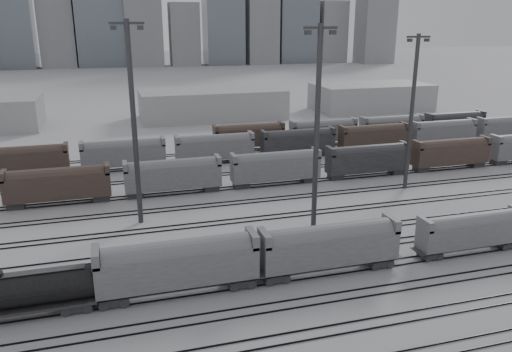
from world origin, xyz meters
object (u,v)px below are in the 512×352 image
object	(u,v)px
tank_car_b	(0,294)
hopper_car_b	(330,244)
hopper_car_c	(471,229)
light_mast_c	(317,127)
hopper_car_a	(178,262)

from	to	relation	value
tank_car_b	hopper_car_b	xyz separation A→B (m)	(32.18, 0.00, 0.74)
hopper_car_c	light_mast_c	distance (m)	21.70
tank_car_b	hopper_car_a	bearing A→B (deg)	0.00
hopper_car_b	light_mast_c	size ratio (longest dim) A/B	0.59
hopper_car_b	light_mast_c	distance (m)	15.55
hopper_car_c	hopper_car_a	bearing A→B (deg)	180.00
hopper_car_b	hopper_car_c	distance (m)	17.98
light_mast_c	hopper_car_a	bearing A→B (deg)	-149.49
hopper_car_c	light_mast_c	size ratio (longest dim) A/B	0.51
hopper_car_a	hopper_car_b	distance (m)	16.15
hopper_car_a	light_mast_c	world-z (taller)	light_mast_c
hopper_car_a	hopper_car_b	bearing A→B (deg)	0.00
hopper_car_a	hopper_car_c	world-z (taller)	hopper_car_a
hopper_car_b	light_mast_c	bearing A→B (deg)	75.58
hopper_car_b	light_mast_c	world-z (taller)	light_mast_c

